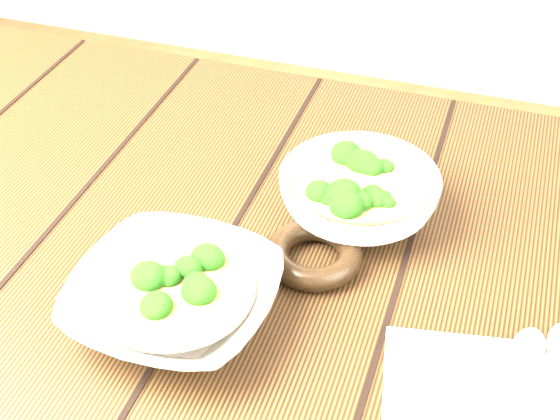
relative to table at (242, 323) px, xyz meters
name	(u,v)px	position (x,y,z in m)	size (l,w,h in m)	color
table	(242,323)	(0.00, 0.00, 0.00)	(1.20, 0.80, 0.75)	#36230F
soup_bowl_front	(174,298)	(-0.02, -0.11, 0.15)	(0.21, 0.21, 0.06)	silver
soup_bowl_back	(359,194)	(0.11, 0.10, 0.15)	(0.21, 0.21, 0.07)	silver
trivet	(314,254)	(0.08, 0.01, 0.13)	(0.11, 0.11, 0.03)	black
spoon_left	(519,378)	(0.31, -0.10, 0.14)	(0.05, 0.20, 0.01)	#A7A293
spoon_right	(560,375)	(0.35, -0.08, 0.14)	(0.03, 0.20, 0.01)	#A7A293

